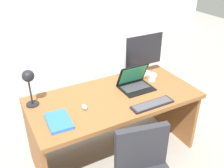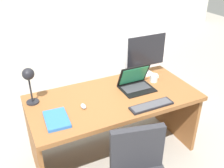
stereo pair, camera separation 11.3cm
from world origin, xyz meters
The scene contains 9 objects.
ground centered at (0.00, 1.50, 0.00)m, with size 12.00×12.00×0.00m, color gray.
desk centered at (0.00, 0.05, 0.56)m, with size 1.70×0.83×0.76m.
monitor centered at (0.54, 0.30, 1.04)m, with size 0.53×0.16×0.50m.
laptop centered at (0.28, 0.07, 0.83)m, with size 0.34×0.28×0.25m.
keyboard centered at (0.24, -0.32, 0.77)m, with size 0.43×0.12×0.02m.
mouse centered at (-0.35, -0.06, 0.77)m, with size 0.05×0.08×0.04m.
desk_lamp centered at (-0.76, 0.21, 1.03)m, with size 0.12×0.14×0.38m.
book centered at (-0.62, -0.15, 0.77)m, with size 0.21×0.31×0.03m.
coffee_mug centered at (0.54, 0.09, 0.80)m, with size 0.11×0.09×0.09m.
Camera 1 is at (-1.06, -1.91, 2.10)m, focal length 40.82 mm.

